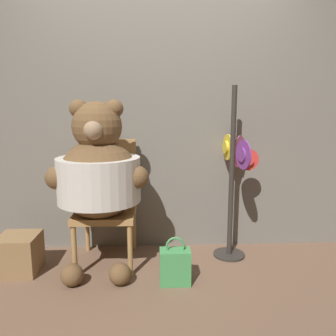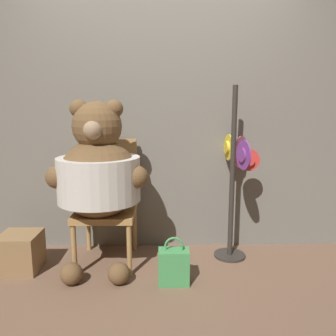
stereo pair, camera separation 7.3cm
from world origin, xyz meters
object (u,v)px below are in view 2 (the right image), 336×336
object	(u,v)px
chair	(108,198)
hat_display_rack	(236,175)
handbag_on_ground	(174,266)
teddy_bear	(99,174)

from	to	relation	value
chair	hat_display_rack	distance (m)	1.13
chair	hat_display_rack	world-z (taller)	hat_display_rack
chair	handbag_on_ground	size ratio (longest dim) A/B	2.82
teddy_bear	handbag_on_ground	xyz separation A→B (m)	(0.59, -0.28, -0.66)
teddy_bear	hat_display_rack	size ratio (longest dim) A/B	0.92
hat_display_rack	handbag_on_ground	size ratio (longest dim) A/B	4.06
chair	teddy_bear	size ratio (longest dim) A/B	0.76
hat_display_rack	teddy_bear	bearing A→B (deg)	-170.25
hat_display_rack	handbag_on_ground	world-z (taller)	hat_display_rack
chair	teddy_bear	xyz separation A→B (m)	(-0.03, -0.19, 0.25)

